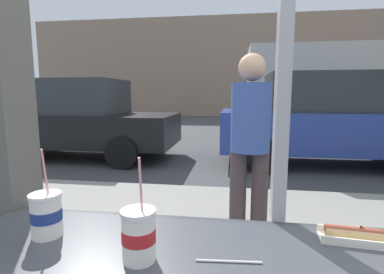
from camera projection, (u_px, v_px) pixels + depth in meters
The scene contains 11 objects.
ground_plane at pixel (240, 141), 9.05m from camera, with size 60.00×60.00×0.00m, color #424244.
sidewalk_strip at pixel (250, 241), 2.78m from camera, with size 16.00×2.80×0.13m, color gray.
building_facade_far at pixel (238, 67), 19.45m from camera, with size 28.00×1.20×6.42m, color gray.
soda_cup_left at pixel (139, 234), 0.85m from camera, with size 0.10×0.10×0.31m.
soda_cup_right at pixel (46, 214), 1.00m from camera, with size 0.10×0.10×0.31m.
hotdog_tray_far at pixel (359, 235), 0.96m from camera, with size 0.25×0.12×0.05m.
loose_straw at pixel (229, 261), 0.85m from camera, with size 0.01×0.01×0.19m, color white.
parked_car_black at pixel (76, 119), 6.68m from camera, with size 4.42×1.98×1.76m.
parked_car_blue at pixel (327, 120), 5.91m from camera, with size 4.26×1.92×1.85m.
box_truck at pixel (342, 87), 10.55m from camera, with size 7.00×2.44×3.12m.
pedestrian at pixel (250, 140), 2.43m from camera, with size 0.32×0.32×1.63m.
Camera 1 is at (-0.17, -1.06, 1.44)m, focal length 27.54 mm.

